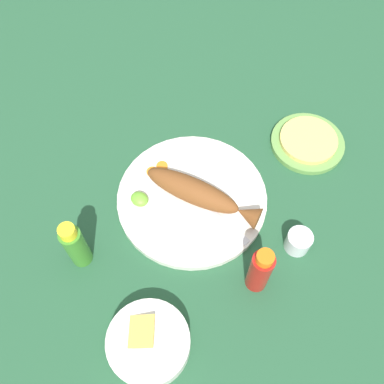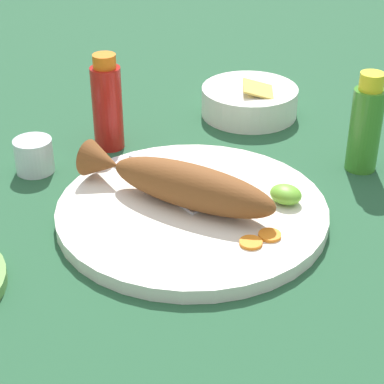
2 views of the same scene
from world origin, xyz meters
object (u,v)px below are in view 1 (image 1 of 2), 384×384
object	(u,v)px
fork_near	(222,219)
fork_far	(205,230)
hot_sauce_bottle_red	(260,271)
hot_sauce_bottle_green	(75,245)
guacamole_bowl	(149,343)
fried_fish	(200,194)
tortilla_plate	(307,143)
main_plate	(192,198)
salt_cup	(298,242)

from	to	relation	value
fork_near	fork_far	bearing A→B (deg)	-97.58
fork_far	hot_sauce_bottle_red	xyz separation A→B (m)	(-0.15, 0.03, 0.05)
hot_sauce_bottle_green	fork_far	bearing A→B (deg)	-132.94
guacamole_bowl	fried_fish	bearing A→B (deg)	-72.73
fork_far	fork_near	bearing A→B (deg)	73.62
fried_fish	guacamole_bowl	bearing A→B (deg)	99.09
guacamole_bowl	tortilla_plate	distance (m)	0.61
main_plate	tortilla_plate	world-z (taller)	main_plate
main_plate	fork_near	xyz separation A→B (m)	(-0.09, 0.01, 0.01)
fried_fish	salt_cup	size ratio (longest dim) A/B	5.10
main_plate	fork_far	world-z (taller)	fork_far
fried_fish	fork_near	world-z (taller)	fried_fish
hot_sauce_bottle_red	salt_cup	world-z (taller)	hot_sauce_bottle_red
fork_near	fork_far	distance (m)	0.05
fried_fish	fork_far	world-z (taller)	fried_fish
hot_sauce_bottle_red	hot_sauce_bottle_green	xyz separation A→B (m)	(0.33, 0.17, -0.00)
hot_sauce_bottle_red	tortilla_plate	bearing A→B (deg)	-78.72
salt_cup	fried_fish	bearing A→B (deg)	8.21
main_plate	salt_cup	world-z (taller)	salt_cup
main_plate	guacamole_bowl	bearing A→B (deg)	110.59
hot_sauce_bottle_red	fried_fish	bearing A→B (deg)	-23.36
hot_sauce_bottle_red	hot_sauce_bottle_green	distance (m)	0.37
salt_cup	tortilla_plate	world-z (taller)	salt_cup
hot_sauce_bottle_green	guacamole_bowl	world-z (taller)	hot_sauce_bottle_green
fried_fish	hot_sauce_bottle_green	world-z (taller)	hot_sauce_bottle_green
main_plate	fork_near	bearing A→B (deg)	173.00
fried_fish	fork_near	bearing A→B (deg)	160.59
fork_far	hot_sauce_bottle_green	bearing A→B (deg)	-129.11
main_plate	hot_sauce_bottle_green	world-z (taller)	hot_sauce_bottle_green
salt_cup	tortilla_plate	size ratio (longest dim) A/B	0.30
hot_sauce_bottle_green	tortilla_plate	size ratio (longest dim) A/B	0.79
guacamole_bowl	hot_sauce_bottle_red	bearing A→B (deg)	-114.52
hot_sauce_bottle_red	hot_sauce_bottle_green	size ratio (longest dim) A/B	1.01
fork_near	fork_far	xyz separation A→B (m)	(0.02, 0.04, 0.00)
hot_sauce_bottle_red	main_plate	bearing A→B (deg)	-20.88
salt_cup	guacamole_bowl	xyz separation A→B (m)	(0.14, 0.35, 0.01)
hot_sauce_bottle_red	guacamole_bowl	xyz separation A→B (m)	(0.10, 0.23, -0.04)
fried_fish	guacamole_bowl	size ratio (longest dim) A/B	1.76
main_plate	fork_near	world-z (taller)	fork_near
main_plate	guacamole_bowl	world-z (taller)	guacamole_bowl
main_plate	salt_cup	xyz separation A→B (m)	(-0.25, -0.04, 0.01)
hot_sauce_bottle_red	salt_cup	bearing A→B (deg)	-104.62
fried_fish	salt_cup	world-z (taller)	fried_fish
fork_far	salt_cup	distance (m)	0.20
guacamole_bowl	fork_near	bearing A→B (deg)	-84.33
fork_near	tortilla_plate	bearing A→B (deg)	91.92
main_plate	fork_far	xyz separation A→B (m)	(-0.07, 0.05, 0.01)
main_plate	fork_far	distance (m)	0.09
hot_sauce_bottle_green	guacamole_bowl	size ratio (longest dim) A/B	0.91
fork_far	hot_sauce_bottle_red	world-z (taller)	hot_sauce_bottle_red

